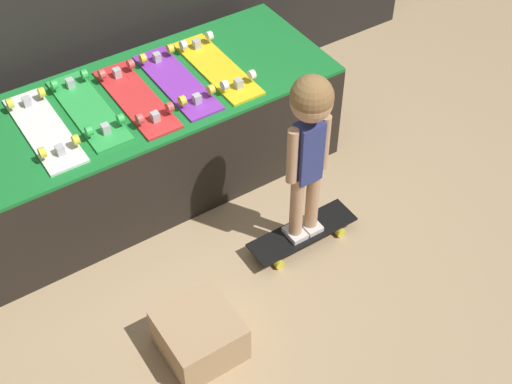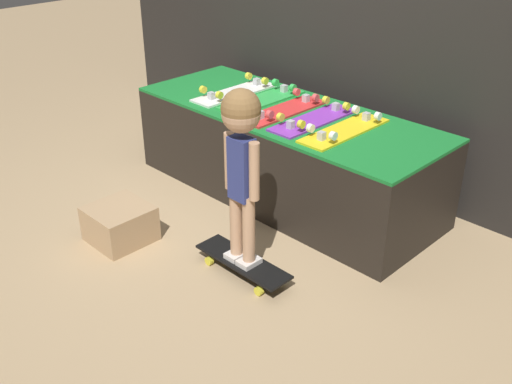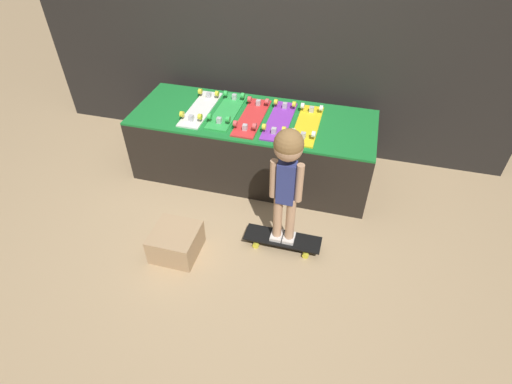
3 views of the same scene
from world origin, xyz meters
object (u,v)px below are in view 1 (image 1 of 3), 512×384
at_px(skateboard_on_floor, 302,233).
at_px(skateboard_red_on_rack, 136,97).
at_px(skateboard_yellow_on_rack, 217,67).
at_px(storage_box, 200,335).
at_px(skateboard_green_on_rack, 88,109).
at_px(child, 310,131).
at_px(skateboard_purple_on_rack, 177,81).
at_px(skateboard_white_on_rack, 44,128).

bearing_deg(skateboard_on_floor, skateboard_red_on_rack, 119.63).
distance_m(skateboard_yellow_on_rack, storage_box, 1.52).
xyz_separation_m(skateboard_green_on_rack, skateboard_yellow_on_rack, (0.76, -0.05, 0.00)).
distance_m(skateboard_yellow_on_rack, skateboard_on_floor, 1.05).
bearing_deg(skateboard_on_floor, storage_box, -160.56).
relative_size(skateboard_red_on_rack, child, 0.67).
relative_size(skateboard_green_on_rack, storage_box, 1.93).
bearing_deg(storage_box, skateboard_on_floor, 19.44).
bearing_deg(child, skateboard_on_floor, 90.48).
height_order(skateboard_red_on_rack, skateboard_on_floor, skateboard_red_on_rack).
height_order(skateboard_green_on_rack, child, child).
bearing_deg(skateboard_purple_on_rack, skateboard_yellow_on_rack, -1.70).
distance_m(skateboard_purple_on_rack, skateboard_yellow_on_rack, 0.25).
bearing_deg(skateboard_on_floor, skateboard_green_on_rack, 129.01).
relative_size(skateboard_on_floor, storage_box, 1.75).
distance_m(skateboard_red_on_rack, skateboard_on_floor, 1.16).
bearing_deg(skateboard_green_on_rack, skateboard_purple_on_rack, -4.62).
height_order(skateboard_white_on_rack, storage_box, skateboard_white_on_rack).
height_order(skateboard_yellow_on_rack, skateboard_on_floor, skateboard_yellow_on_rack).
xyz_separation_m(skateboard_yellow_on_rack, skateboard_on_floor, (-0.01, -0.88, -0.58)).
height_order(skateboard_white_on_rack, skateboard_red_on_rack, same).
distance_m(skateboard_green_on_rack, child, 1.21).
bearing_deg(child, skateboard_red_on_rack, 120.11).
bearing_deg(skateboard_yellow_on_rack, child, -90.61).
distance_m(skateboard_purple_on_rack, child, 0.93).
xyz_separation_m(skateboard_white_on_rack, skateboard_purple_on_rack, (0.76, -0.01, 0.00)).
height_order(skateboard_red_on_rack, storage_box, skateboard_red_on_rack).
distance_m(skateboard_white_on_rack, skateboard_yellow_on_rack, 1.02).
xyz_separation_m(skateboard_on_floor, storage_box, (-0.81, -0.29, 0.04)).
relative_size(child, storage_box, 2.86).
bearing_deg(skateboard_red_on_rack, storage_box, -105.05).
xyz_separation_m(child, storage_box, (-0.81, -0.29, -0.69)).
distance_m(skateboard_green_on_rack, skateboard_purple_on_rack, 0.51).
distance_m(skateboard_red_on_rack, skateboard_yellow_on_rack, 0.51).
xyz_separation_m(skateboard_red_on_rack, skateboard_purple_on_rack, (0.25, 0.01, 0.00)).
bearing_deg(storage_box, skateboard_red_on_rack, 74.95).
distance_m(skateboard_green_on_rack, skateboard_on_floor, 1.33).
xyz_separation_m(skateboard_red_on_rack, child, (0.50, -0.88, 0.16)).
relative_size(skateboard_red_on_rack, storage_box, 1.93).
distance_m(skateboard_white_on_rack, skateboard_purple_on_rack, 0.76).
xyz_separation_m(skateboard_white_on_rack, skateboard_red_on_rack, (0.51, -0.03, 0.00)).
height_order(skateboard_white_on_rack, skateboard_yellow_on_rack, same).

